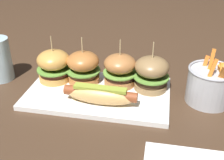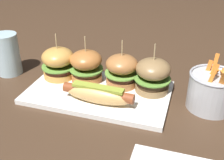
{
  "view_description": "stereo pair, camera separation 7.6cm",
  "coord_description": "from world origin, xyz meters",
  "px_view_note": "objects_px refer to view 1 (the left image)",
  "views": [
    {
      "loc": [
        0.17,
        -0.66,
        0.42
      ],
      "look_at": [
        0.04,
        0.0,
        0.05
      ],
      "focal_mm": 44.91,
      "sensor_mm": 36.0,
      "label": 1
    },
    {
      "loc": [
        0.24,
        -0.64,
        0.42
      ],
      "look_at": [
        0.04,
        0.0,
        0.05
      ],
      "focal_mm": 44.91,
      "sensor_mm": 36.0,
      "label": 2
    }
  ],
  "objects_px": {
    "slider_center_left": "(83,67)",
    "slider_center_right": "(120,70)",
    "slider_far_right": "(151,73)",
    "platter_main": "(98,93)",
    "hot_dog": "(100,95)",
    "slider_far_left": "(54,65)",
    "fries_bucket": "(210,85)"
  },
  "relations": [
    {
      "from": "slider_center_left",
      "to": "slider_far_right",
      "type": "xyz_separation_m",
      "value": [
        0.2,
        -0.0,
        0.0
      ]
    },
    {
      "from": "slider_far_right",
      "to": "fries_bucket",
      "type": "bearing_deg",
      "value": -5.35
    },
    {
      "from": "slider_far_right",
      "to": "fries_bucket",
      "type": "height_order",
      "value": "slider_far_right"
    },
    {
      "from": "slider_center_left",
      "to": "slider_center_right",
      "type": "relative_size",
      "value": 1.0
    },
    {
      "from": "slider_far_left",
      "to": "slider_far_right",
      "type": "xyz_separation_m",
      "value": [
        0.29,
        0.0,
        0.0
      ]
    },
    {
      "from": "slider_center_right",
      "to": "fries_bucket",
      "type": "distance_m",
      "value": 0.25
    },
    {
      "from": "slider_center_right",
      "to": "platter_main",
      "type": "bearing_deg",
      "value": -135.6
    },
    {
      "from": "slider_center_left",
      "to": "fries_bucket",
      "type": "relative_size",
      "value": 0.97
    },
    {
      "from": "platter_main",
      "to": "hot_dog",
      "type": "xyz_separation_m",
      "value": [
        0.02,
        -0.06,
        0.03
      ]
    },
    {
      "from": "hot_dog",
      "to": "fries_bucket",
      "type": "height_order",
      "value": "fries_bucket"
    },
    {
      "from": "slider_far_left",
      "to": "slider_center_left",
      "type": "relative_size",
      "value": 1.0
    },
    {
      "from": "hot_dog",
      "to": "slider_far_left",
      "type": "distance_m",
      "value": 0.19
    },
    {
      "from": "hot_dog",
      "to": "slider_far_right",
      "type": "relative_size",
      "value": 1.37
    },
    {
      "from": "slider_far_left",
      "to": "slider_center_right",
      "type": "xyz_separation_m",
      "value": [
        0.2,
        0.01,
        -0.0
      ]
    },
    {
      "from": "slider_center_left",
      "to": "slider_far_right",
      "type": "relative_size",
      "value": 0.98
    },
    {
      "from": "platter_main",
      "to": "slider_far_right",
      "type": "xyz_separation_m",
      "value": [
        0.14,
        0.04,
        0.06
      ]
    },
    {
      "from": "platter_main",
      "to": "slider_center_right",
      "type": "distance_m",
      "value": 0.09
    },
    {
      "from": "platter_main",
      "to": "fries_bucket",
      "type": "bearing_deg",
      "value": 5.71
    },
    {
      "from": "fries_bucket",
      "to": "slider_center_right",
      "type": "bearing_deg",
      "value": 175.08
    },
    {
      "from": "slider_far_right",
      "to": "fries_bucket",
      "type": "distance_m",
      "value": 0.16
    },
    {
      "from": "slider_center_right",
      "to": "hot_dog",
      "type": "bearing_deg",
      "value": -106.68
    },
    {
      "from": "slider_far_left",
      "to": "slider_center_left",
      "type": "xyz_separation_m",
      "value": [
        0.09,
        0.01,
        0.0
      ]
    },
    {
      "from": "hot_dog",
      "to": "slider_center_left",
      "type": "distance_m",
      "value": 0.13
    },
    {
      "from": "hot_dog",
      "to": "slider_far_right",
      "type": "xyz_separation_m",
      "value": [
        0.12,
        0.1,
        0.02
      ]
    },
    {
      "from": "hot_dog",
      "to": "platter_main",
      "type": "bearing_deg",
      "value": 109.17
    },
    {
      "from": "slider_far_left",
      "to": "slider_far_right",
      "type": "height_order",
      "value": "slider_far_right"
    },
    {
      "from": "platter_main",
      "to": "slider_far_left",
      "type": "xyz_separation_m",
      "value": [
        -0.14,
        0.04,
        0.05
      ]
    },
    {
      "from": "slider_center_left",
      "to": "slider_center_right",
      "type": "bearing_deg",
      "value": 1.8
    },
    {
      "from": "platter_main",
      "to": "slider_center_right",
      "type": "xyz_separation_m",
      "value": [
        0.05,
        0.05,
        0.05
      ]
    },
    {
      "from": "hot_dog",
      "to": "slider_far_right",
      "type": "distance_m",
      "value": 0.16
    },
    {
      "from": "slider_center_right",
      "to": "slider_far_right",
      "type": "bearing_deg",
      "value": -4.17
    },
    {
      "from": "platter_main",
      "to": "slider_center_left",
      "type": "height_order",
      "value": "slider_center_left"
    }
  ]
}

